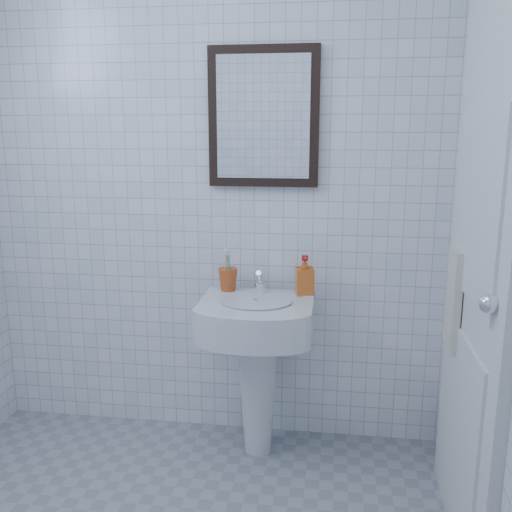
# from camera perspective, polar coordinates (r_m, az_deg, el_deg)

# --- Properties ---
(wall_back) EXTENTS (2.20, 0.02, 2.50)m
(wall_back) POSITION_cam_1_polar(r_m,az_deg,el_deg) (2.71, -4.52, 7.28)
(wall_back) COLOR white
(wall_back) RESTS_ON ground
(washbasin) EXTENTS (0.50, 0.37, 0.77)m
(washbasin) POSITION_cam_1_polar(r_m,az_deg,el_deg) (2.63, 0.13, -9.39)
(washbasin) COLOR silver
(washbasin) RESTS_ON ground
(faucet) EXTENTS (0.05, 0.10, 0.12)m
(faucet) POSITION_cam_1_polar(r_m,az_deg,el_deg) (2.62, 0.41, -2.72)
(faucet) COLOR white
(faucet) RESTS_ON washbasin
(toothbrush_cup) EXTENTS (0.11, 0.11, 0.11)m
(toothbrush_cup) POSITION_cam_1_polar(r_m,az_deg,el_deg) (2.66, -2.81, -2.35)
(toothbrush_cup) COLOR #BA501F
(toothbrush_cup) RESTS_ON washbasin
(soap_dispenser) EXTENTS (0.09, 0.10, 0.18)m
(soap_dispenser) POSITION_cam_1_polar(r_m,az_deg,el_deg) (2.61, 4.89, -1.87)
(soap_dispenser) COLOR #E04815
(soap_dispenser) RESTS_ON washbasin
(wall_mirror) EXTENTS (0.50, 0.04, 0.62)m
(wall_mirror) POSITION_cam_1_polar(r_m,az_deg,el_deg) (2.63, 0.75, 13.71)
(wall_mirror) COLOR black
(wall_mirror) RESTS_ON wall_back
(bathroom_door) EXTENTS (0.04, 0.80, 2.00)m
(bathroom_door) POSITION_cam_1_polar(r_m,az_deg,el_deg) (2.10, 21.41, -2.06)
(bathroom_door) COLOR silver
(bathroom_door) RESTS_ON ground
(towel_ring) EXTENTS (0.01, 0.18, 0.18)m
(towel_ring) POSITION_cam_1_polar(r_m,az_deg,el_deg) (2.26, 19.97, 0.37)
(towel_ring) COLOR white
(towel_ring) RESTS_ON wall_right
(hand_towel) EXTENTS (0.03, 0.16, 0.38)m
(hand_towel) POSITION_cam_1_polar(r_m,az_deg,el_deg) (2.30, 19.14, -4.00)
(hand_towel) COLOR silver
(hand_towel) RESTS_ON towel_ring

